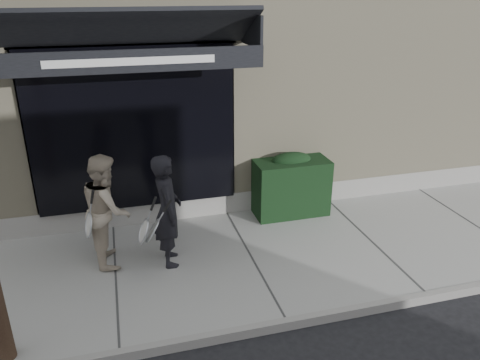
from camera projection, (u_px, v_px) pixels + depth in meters
name	position (u px, v px, depth m)	size (l,w,h in m)	color
ground	(251.00, 262.00, 7.16)	(80.00, 80.00, 0.00)	black
sidewalk	(251.00, 259.00, 7.14)	(20.00, 3.00, 0.12)	#9F9E99
curb	(287.00, 324.00, 5.75)	(20.00, 0.10, 0.14)	gray
building_facade	(189.00, 42.00, 10.52)	(14.30, 8.04, 5.64)	beige
hedge	(290.00, 184.00, 8.29)	(1.30, 0.70, 1.14)	black
pedestrian_front	(167.00, 211.00, 6.65)	(0.68, 0.84, 1.68)	black
pedestrian_back	(107.00, 209.00, 6.71)	(0.69, 0.84, 1.66)	#C0B09A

